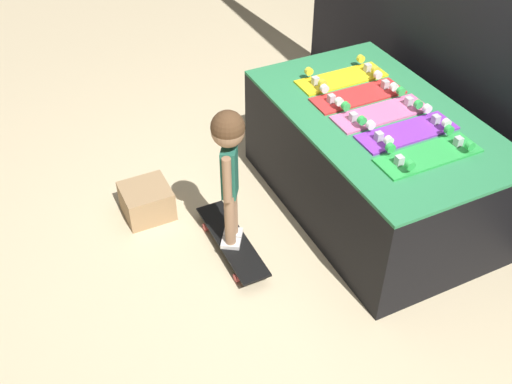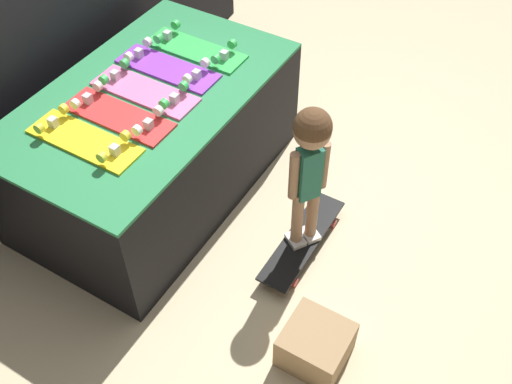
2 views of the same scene
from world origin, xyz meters
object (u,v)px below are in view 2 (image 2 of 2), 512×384
skateboard_yellow_on_rack (84,139)px  skateboard_green_on_rack (196,48)px  storage_box (316,345)px  skateboard_pink_on_rack (145,90)px  child (310,155)px  skateboard_purple_on_rack (167,67)px  skateboard_red_on_rack (118,114)px  skateboard_on_floor (302,240)px

skateboard_yellow_on_rack → skateboard_green_on_rack: bearing=-1.6°
skateboard_yellow_on_rack → storage_box: (-0.09, -1.38, -0.63)m
skateboard_pink_on_rack → storage_box: size_ratio=1.99×
skateboard_pink_on_rack → skateboard_green_on_rack: size_ratio=1.00×
skateboard_yellow_on_rack → child: size_ratio=0.66×
skateboard_purple_on_rack → skateboard_yellow_on_rack: bearing=-179.6°
skateboard_yellow_on_rack → skateboard_purple_on_rack: size_ratio=1.00×
skateboard_red_on_rack → skateboard_on_floor: skateboard_red_on_rack is taller
skateboard_on_floor → storage_box: 0.67m
storage_box → skateboard_green_on_rack: bearing=52.9°
skateboard_green_on_rack → skateboard_purple_on_rack: bearing=172.4°
skateboard_purple_on_rack → skateboard_on_floor: size_ratio=0.83×
storage_box → skateboard_yellow_on_rack: bearing=86.2°
skateboard_on_floor → child: 0.66m
skateboard_yellow_on_rack → skateboard_red_on_rack: size_ratio=1.00×
skateboard_yellow_on_rack → skateboard_green_on_rack: 0.94m
skateboard_red_on_rack → skateboard_on_floor: 1.22m
skateboard_green_on_rack → storage_box: 1.81m
skateboard_yellow_on_rack → skateboard_red_on_rack: same height
skateboard_on_floor → child: bearing=88.7°
skateboard_pink_on_rack → storage_box: (-0.56, -1.37, -0.63)m
skateboard_pink_on_rack → skateboard_green_on_rack: same height
skateboard_green_on_rack → storage_box: skateboard_green_on_rack is taller
skateboard_red_on_rack → skateboard_on_floor: size_ratio=0.83×
skateboard_purple_on_rack → skateboard_green_on_rack: size_ratio=1.00×
skateboard_red_on_rack → skateboard_purple_on_rack: size_ratio=1.00×
skateboard_yellow_on_rack → skateboard_red_on_rack: bearing=-5.6°
skateboard_yellow_on_rack → skateboard_pink_on_rack: 0.47m
skateboard_pink_on_rack → skateboard_purple_on_rack: size_ratio=1.00×
skateboard_red_on_rack → storage_box: (-0.33, -1.36, -0.63)m
skateboard_red_on_rack → skateboard_yellow_on_rack: bearing=174.4°
skateboard_purple_on_rack → skateboard_on_floor: skateboard_purple_on_rack is taller
skateboard_on_floor → storage_box: (-0.56, -0.36, 0.03)m
skateboard_yellow_on_rack → skateboard_pink_on_rack: bearing=-1.8°
skateboard_pink_on_rack → skateboard_green_on_rack: 0.47m
child → skateboard_red_on_rack: bearing=136.4°
skateboard_red_on_rack → skateboard_purple_on_rack: (0.47, 0.03, 0.00)m
skateboard_pink_on_rack → skateboard_on_floor: 1.20m
skateboard_green_on_rack → skateboard_on_floor: skateboard_green_on_rack is taller
skateboard_red_on_rack → skateboard_pink_on_rack: 0.23m
skateboard_yellow_on_rack → skateboard_on_floor: skateboard_yellow_on_rack is taller
skateboard_red_on_rack → skateboard_purple_on_rack: bearing=3.5°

